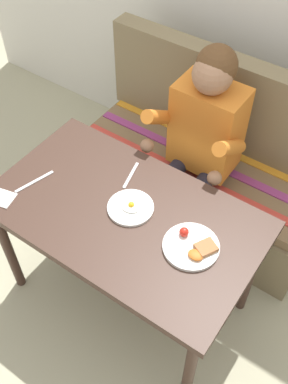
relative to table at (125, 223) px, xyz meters
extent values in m
plane|color=#ADA98A|center=(0.00, 0.00, -0.65)|extent=(8.00, 8.00, 0.00)
cube|color=#3D2820|center=(0.00, 0.00, 0.06)|extent=(1.20, 0.70, 0.04)
cylinder|color=#3D2820|center=(-0.54, -0.29, -0.30)|extent=(0.05, 0.05, 0.69)
cylinder|color=#3D2820|center=(0.54, -0.29, -0.30)|extent=(0.05, 0.05, 0.69)
cylinder|color=#3D2820|center=(-0.54, 0.29, -0.30)|extent=(0.05, 0.05, 0.69)
cylinder|color=#3D2820|center=(0.54, 0.29, -0.30)|extent=(0.05, 0.05, 0.69)
cube|color=#79694B|center=(0.00, 0.72, -0.45)|extent=(1.44, 0.56, 0.40)
cube|color=brown|center=(0.00, 0.72, -0.22)|extent=(1.40, 0.52, 0.06)
cube|color=#79694B|center=(0.00, 0.94, 0.08)|extent=(1.44, 0.12, 0.54)
cube|color=#C63D33|center=(0.00, 0.58, -0.18)|extent=(1.38, 0.05, 0.01)
cube|color=#93387A|center=(0.00, 0.72, -0.18)|extent=(1.38, 0.05, 0.01)
cube|color=orange|center=(0.00, 0.86, -0.18)|extent=(1.38, 0.05, 0.01)
cube|color=orange|center=(0.03, 0.66, 0.11)|extent=(0.34, 0.22, 0.48)
sphere|color=#9E7051|center=(0.03, 0.64, 0.44)|extent=(0.19, 0.19, 0.19)
sphere|color=brown|center=(0.03, 0.67, 0.47)|extent=(0.19, 0.19, 0.19)
cylinder|color=orange|center=(-0.16, 0.52, 0.18)|extent=(0.07, 0.29, 0.23)
cylinder|color=orange|center=(0.22, 0.52, 0.18)|extent=(0.07, 0.29, 0.23)
sphere|color=#9E7051|center=(-0.16, 0.40, 0.08)|extent=(0.07, 0.07, 0.07)
sphere|color=#9E7051|center=(0.22, 0.40, 0.08)|extent=(0.07, 0.07, 0.07)
cylinder|color=#232333|center=(-0.05, 0.49, -0.13)|extent=(0.09, 0.34, 0.09)
cylinder|color=#232333|center=(-0.05, 0.32, -0.39)|extent=(0.08, 0.08, 0.52)
cube|color=black|center=(-0.05, 0.26, -0.62)|extent=(0.09, 0.20, 0.05)
cylinder|color=#232333|center=(0.12, 0.49, -0.13)|extent=(0.09, 0.34, 0.09)
cylinder|color=#232333|center=(0.12, 0.32, -0.39)|extent=(0.08, 0.08, 0.52)
cube|color=black|center=(0.12, 0.26, -0.62)|extent=(0.09, 0.20, 0.05)
cylinder|color=white|center=(0.33, 0.01, 0.09)|extent=(0.23, 0.23, 0.02)
cube|color=#9D643A|center=(0.39, 0.02, 0.11)|extent=(0.10, 0.10, 0.02)
sphere|color=red|center=(0.28, 0.03, 0.12)|extent=(0.04, 0.04, 0.04)
ellipsoid|color=#CC6623|center=(0.37, -0.03, 0.11)|extent=(0.06, 0.05, 0.02)
cylinder|color=white|center=(0.01, 0.03, 0.09)|extent=(0.20, 0.20, 0.01)
ellipsoid|color=white|center=(0.01, 0.03, 0.10)|extent=(0.09, 0.08, 0.01)
sphere|color=yellow|center=(0.01, 0.03, 0.11)|extent=(0.03, 0.03, 0.03)
cube|color=silver|center=(-0.50, -0.25, 0.09)|extent=(0.15, 0.12, 0.01)
cube|color=silver|center=(-0.10, 0.19, 0.08)|extent=(0.05, 0.17, 0.00)
cube|color=silver|center=(-0.44, -0.10, 0.08)|extent=(0.07, 0.20, 0.00)
camera|label=1|loc=(0.77, -0.96, 1.64)|focal=42.72mm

